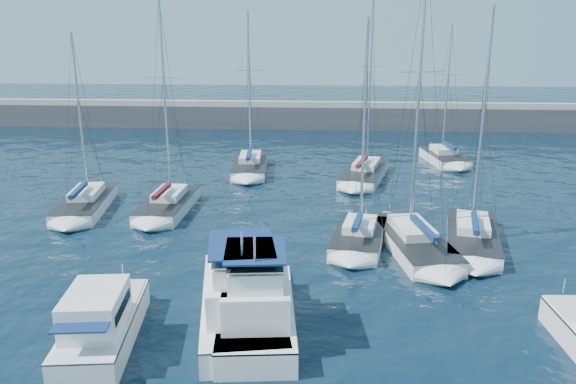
# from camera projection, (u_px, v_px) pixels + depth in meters

# --- Properties ---
(ground) EXTENTS (220.00, 220.00, 0.00)m
(ground) POSITION_uv_depth(u_px,v_px,m) (302.00, 302.00, 27.99)
(ground) COLOR black
(ground) RESTS_ON ground
(breakwater) EXTENTS (160.00, 6.00, 4.45)m
(breakwater) POSITION_uv_depth(u_px,v_px,m) (318.00, 119.00, 77.48)
(breakwater) COLOR #424244
(breakwater) RESTS_ON ground
(motor_yacht_port_outer) EXTENTS (3.55, 7.48, 3.20)m
(motor_yacht_port_outer) POSITION_uv_depth(u_px,v_px,m) (102.00, 325.00, 24.00)
(motor_yacht_port_outer) COLOR silver
(motor_yacht_port_outer) RESTS_ON ground
(motor_yacht_port_inner) EXTENTS (5.36, 10.26, 4.69)m
(motor_yacht_port_inner) POSITION_uv_depth(u_px,v_px,m) (242.00, 300.00, 25.80)
(motor_yacht_port_inner) COLOR white
(motor_yacht_port_inner) RESTS_ON ground
(motor_yacht_stbd_inner) EXTENTS (4.21, 8.54, 4.69)m
(motor_yacht_stbd_inner) POSITION_uv_depth(u_px,v_px,m) (257.00, 309.00, 24.96)
(motor_yacht_stbd_inner) COLOR white
(motor_yacht_stbd_inner) RESTS_ON ground
(sailboat_mid_a) EXTENTS (4.25, 8.83, 13.28)m
(sailboat_mid_a) POSITION_uv_depth(u_px,v_px,m) (86.00, 203.00, 42.07)
(sailboat_mid_a) COLOR white
(sailboat_mid_a) RESTS_ON ground
(sailboat_mid_b) EXTENTS (3.25, 7.91, 15.60)m
(sailboat_mid_b) POSITION_uv_depth(u_px,v_px,m) (168.00, 204.00, 41.75)
(sailboat_mid_b) COLOR white
(sailboat_mid_b) RESTS_ON ground
(sailboat_mid_c) EXTENTS (4.07, 6.95, 14.12)m
(sailboat_mid_c) POSITION_uv_depth(u_px,v_px,m) (359.00, 237.00, 35.13)
(sailboat_mid_c) COLOR white
(sailboat_mid_c) RESTS_ON ground
(sailboat_mid_d) EXTENTS (4.69, 9.32, 17.23)m
(sailboat_mid_d) POSITION_uv_depth(u_px,v_px,m) (414.00, 241.00, 34.50)
(sailboat_mid_d) COLOR silver
(sailboat_mid_d) RESTS_ON ground
(sailboat_mid_e) EXTENTS (4.72, 8.98, 14.82)m
(sailboat_mid_e) POSITION_uv_depth(u_px,v_px,m) (472.00, 237.00, 35.30)
(sailboat_mid_e) COLOR white
(sailboat_mid_e) RESTS_ON ground
(sailboat_back_a) EXTENTS (3.71, 9.14, 15.02)m
(sailboat_back_a) POSITION_uv_depth(u_px,v_px,m) (250.00, 166.00, 53.50)
(sailboat_back_a) COLOR white
(sailboat_back_a) RESTS_ON ground
(sailboat_back_b) EXTENTS (5.30, 9.83, 15.96)m
(sailboat_back_b) POSITION_uv_depth(u_px,v_px,m) (365.00, 173.00, 50.80)
(sailboat_back_b) COLOR silver
(sailboat_back_b) RESTS_ON ground
(sailboat_back_c) EXTENTS (4.08, 7.50, 13.90)m
(sailboat_back_c) POSITION_uv_depth(u_px,v_px,m) (444.00, 157.00, 56.89)
(sailboat_back_c) COLOR white
(sailboat_back_c) RESTS_ON ground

